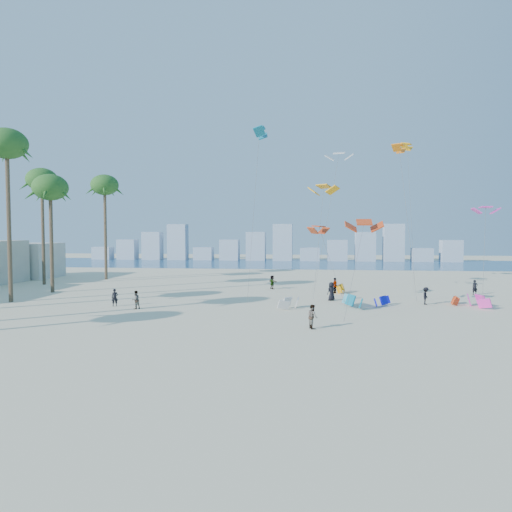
# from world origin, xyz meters

# --- Properties ---
(ground) EXTENTS (220.00, 220.00, 0.00)m
(ground) POSITION_xyz_m (0.00, 0.00, 0.00)
(ground) COLOR beige
(ground) RESTS_ON ground
(ocean) EXTENTS (220.00, 220.00, 0.00)m
(ocean) POSITION_xyz_m (0.00, 72.00, 0.01)
(ocean) COLOR navy
(ocean) RESTS_ON ground
(kitesurfer_near) EXTENTS (0.67, 0.56, 1.56)m
(kitesurfer_near) POSITION_xyz_m (-9.54, 14.71, 0.78)
(kitesurfer_near) COLOR black
(kitesurfer_near) RESTS_ON ground
(kitesurfer_mid) EXTENTS (0.89, 0.98, 1.66)m
(kitesurfer_mid) POSITION_xyz_m (7.95, 7.13, 0.83)
(kitesurfer_mid) COLOR gray
(kitesurfer_mid) RESTS_ON ground
(kitesurfers_far) EXTENTS (32.92, 16.48, 1.79)m
(kitesurfers_far) POSITION_xyz_m (8.61, 22.23, 0.82)
(kitesurfers_far) COLOR black
(kitesurfers_far) RESTS_ON ground
(grounded_kites) EXTENTS (19.12, 14.02, 1.04)m
(grounded_kites) POSITION_xyz_m (14.11, 18.43, 0.46)
(grounded_kites) COLOR silver
(grounded_kites) RESTS_ON ground
(flying_kites) EXTENTS (28.94, 33.90, 18.59)m
(flying_kites) POSITION_xyz_m (13.63, 23.91, 12.38)
(flying_kites) COLOR red
(flying_kites) RESTS_ON ground
(distant_skyline) EXTENTS (85.00, 3.00, 8.40)m
(distant_skyline) POSITION_xyz_m (-1.19, 82.00, 3.09)
(distant_skyline) COLOR #9EADBF
(distant_skyline) RESTS_ON ground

